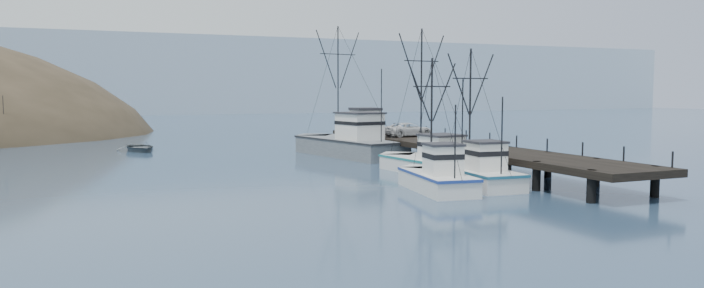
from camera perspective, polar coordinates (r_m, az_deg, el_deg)
name	(u,v)px	position (r m, az deg, el deg)	size (l,w,h in m)	color
ground	(391,205)	(37.13, 3.57, -5.57)	(400.00, 400.00, 0.00)	navy
pier	(451,147)	(57.56, 8.99, -0.24)	(6.00, 44.00, 2.00)	black
distant_ridge	(179,113)	(204.51, -15.47, 2.75)	(360.00, 40.00, 26.00)	#9EB2C6
distant_ridge_far	(4,113)	(219.09, -29.08, 2.44)	(180.00, 25.00, 18.00)	silver
trawler_near	(475,174)	(45.48, 11.14, -2.70)	(3.84, 9.78, 10.09)	silver
trawler_mid	(435,178)	(42.79, 7.59, -3.12)	(4.12, 9.13, 9.30)	silver
trawler_far	(429,163)	(51.77, 6.98, -1.74)	(5.02, 12.08, 12.18)	silver
work_vessel	(347,144)	(65.24, -0.47, 0.00)	(7.79, 16.82, 13.85)	slate
pier_shed	(365,120)	(73.13, 1.22, 2.24)	(3.00, 3.20, 2.80)	silver
pickup_truck	(409,130)	(65.58, 5.17, 1.31)	(2.39, 5.18, 1.44)	silver
motorboat	(140,151)	(74.07, -18.74, -0.63)	(4.18, 5.85, 1.21)	#505659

